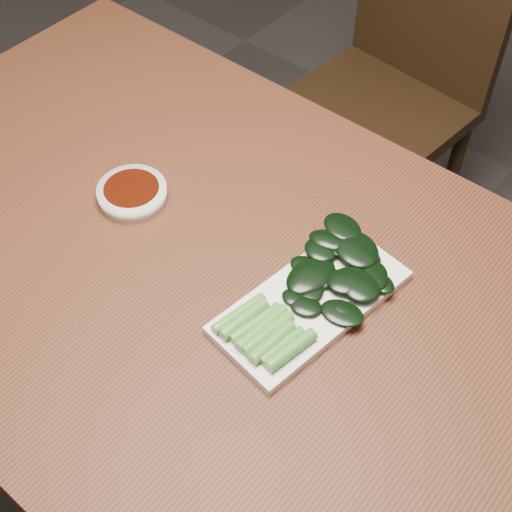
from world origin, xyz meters
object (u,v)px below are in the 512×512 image
at_px(sauce_bowl, 132,193).
at_px(gai_lan, 318,285).
at_px(table, 229,307).
at_px(serving_plate, 311,302).
at_px(chair_far, 392,82).

height_order(sauce_bowl, gai_lan, gai_lan).
distance_m(table, serving_plate, 0.15).
bearing_deg(table, serving_plate, 17.36).
bearing_deg(serving_plate, sauce_bowl, -177.65).
relative_size(table, gai_lan, 4.91).
relative_size(sauce_bowl, gai_lan, 0.38).
bearing_deg(chair_far, gai_lan, -61.38).
bearing_deg(gai_lan, serving_plate, -81.37).
xyz_separation_m(chair_far, sauce_bowl, (0.02, -0.84, 0.28)).
bearing_deg(sauce_bowl, gai_lan, 5.69).
xyz_separation_m(table, serving_plate, (0.12, 0.04, 0.08)).
xyz_separation_m(table, sauce_bowl, (-0.22, 0.02, 0.08)).
distance_m(table, gai_lan, 0.16).
bearing_deg(serving_plate, table, -162.64).
bearing_deg(serving_plate, gai_lan, 98.63).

